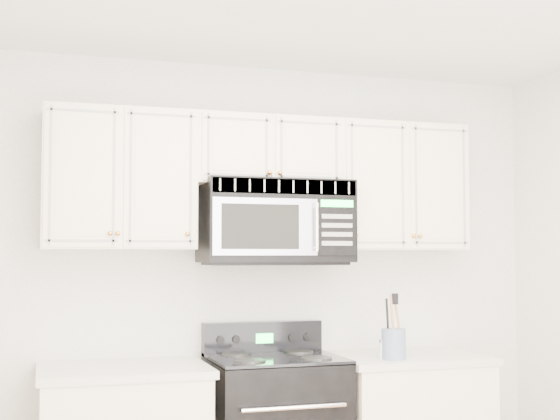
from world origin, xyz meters
name	(u,v)px	position (x,y,z in m)	size (l,w,h in m)	color
room	(384,306)	(0.00, 0.00, 1.30)	(3.51, 3.51, 2.61)	#A36A47
upper_cabinets	(265,177)	(0.00, 1.58, 1.93)	(2.44, 0.37, 0.75)	#EEE6C9
microwave	(275,221)	(0.04, 1.54, 1.68)	(0.83, 0.47, 0.46)	black
utensil_crock	(394,343)	(0.64, 1.26, 1.01)	(0.13, 0.13, 0.35)	slate
shaker_salt	(383,349)	(0.59, 1.29, 0.97)	(0.05, 0.05, 0.11)	silver
shaker_pepper	(386,349)	(0.62, 1.31, 0.97)	(0.04, 0.04, 0.10)	silver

